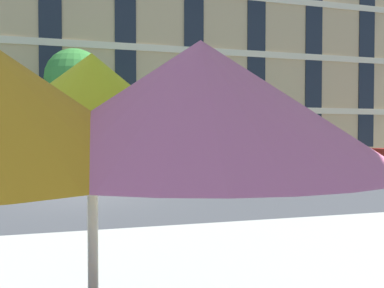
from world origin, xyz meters
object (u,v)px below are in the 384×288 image
object	(u,v)px
sedan_gray_midblock	(184,155)
sedan_gray	(35,157)
patio_umbrella	(92,112)
street_tree_middle	(77,83)
sedan_green	(317,153)

from	to	relation	value
sedan_gray_midblock	sedan_gray	bearing A→B (deg)	180.00
sedan_gray	patio_umbrella	bearing A→B (deg)	-80.58
sedan_gray_midblock	patio_umbrella	size ratio (longest dim) A/B	1.34
street_tree_middle	sedan_green	bearing A→B (deg)	-13.84
sedan_gray	street_tree_middle	xyz separation A→B (m)	(1.37, 2.56, 3.11)
sedan_green	street_tree_middle	world-z (taller)	street_tree_middle
sedan_gray	sedan_green	world-z (taller)	same
sedan_green	sedan_gray_midblock	bearing A→B (deg)	180.00
sedan_gray	sedan_gray_midblock	world-z (taller)	same
street_tree_middle	patio_umbrella	xyz separation A→B (m)	(0.73, -15.26, -2.14)
sedan_green	street_tree_middle	distance (m)	11.16
sedan_gray	street_tree_middle	size ratio (longest dim) A/B	0.79
sedan_gray	sedan_green	distance (m)	11.78
sedan_gray	street_tree_middle	distance (m)	4.26
sedan_green	patio_umbrella	world-z (taller)	patio_umbrella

